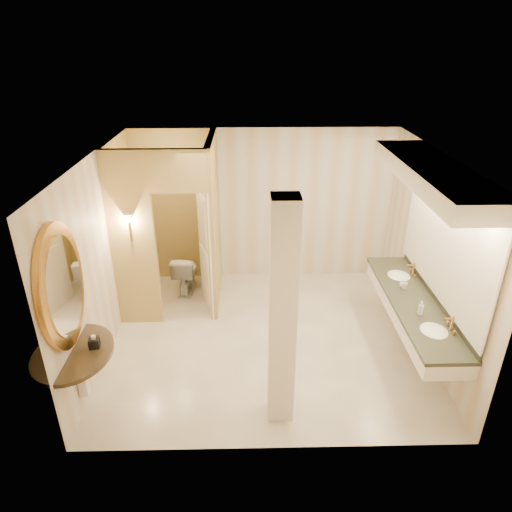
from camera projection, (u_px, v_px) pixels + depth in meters
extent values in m
plane|color=white|center=(266.00, 338.00, 6.77)|extent=(4.50, 4.50, 0.00)
plane|color=white|center=(269.00, 157.00, 5.58)|extent=(4.50, 4.50, 0.00)
cube|color=beige|center=(262.00, 206.00, 7.97)|extent=(4.50, 0.02, 2.70)
cube|color=beige|center=(277.00, 347.00, 4.38)|extent=(4.50, 0.02, 2.70)
cube|color=beige|center=(100.00, 258.00, 6.13)|extent=(0.02, 4.00, 2.70)
cube|color=beige|center=(432.00, 255.00, 6.22)|extent=(0.02, 4.00, 2.70)
cube|color=tan|center=(214.00, 223.00, 7.28)|extent=(0.10, 1.50, 2.70)
cube|color=tan|center=(133.00, 242.00, 6.59)|extent=(0.65, 0.10, 2.70)
cube|color=tan|center=(178.00, 171.00, 6.14)|extent=(0.80, 0.10, 0.60)
cube|color=white|center=(206.00, 249.00, 7.08)|extent=(0.28, 0.78, 2.10)
cylinder|color=#BC7E3C|center=(130.00, 232.00, 6.44)|extent=(0.03, 0.03, 0.30)
cone|color=white|center=(128.00, 218.00, 6.35)|extent=(0.14, 0.14, 0.14)
cube|color=white|center=(413.00, 309.00, 6.13)|extent=(0.60, 2.55, 0.24)
cube|color=black|center=(414.00, 302.00, 6.07)|extent=(0.64, 2.59, 0.05)
cube|color=black|center=(436.00, 297.00, 6.05)|extent=(0.03, 2.55, 0.10)
ellipsoid|color=white|center=(433.00, 334.00, 5.46)|extent=(0.40, 0.44, 0.15)
cylinder|color=#BC7E3C|center=(452.00, 324.00, 5.41)|extent=(0.03, 0.03, 0.22)
ellipsoid|color=white|center=(398.00, 278.00, 6.71)|extent=(0.40, 0.44, 0.15)
cylinder|color=#BC7E3C|center=(413.00, 270.00, 6.65)|extent=(0.03, 0.03, 0.22)
cube|color=white|center=(446.00, 243.00, 5.71)|extent=(0.03, 2.55, 1.40)
cube|color=white|center=(437.00, 174.00, 5.31)|extent=(0.75, 2.75, 0.22)
cylinder|color=black|center=(73.00, 353.00, 5.09)|extent=(1.08, 1.08, 0.05)
cube|color=white|center=(81.00, 374.00, 5.22)|extent=(0.10, 0.10, 0.60)
cylinder|color=gold|center=(61.00, 287.00, 4.72)|extent=(0.07, 1.08, 1.08)
cylinder|color=white|center=(65.00, 287.00, 4.72)|extent=(0.02, 0.87, 0.87)
cube|color=white|center=(282.00, 317.00, 4.85)|extent=(0.29, 0.29, 2.70)
cube|color=black|center=(94.00, 343.00, 5.13)|extent=(0.13, 0.13, 0.11)
imported|color=white|center=(186.00, 273.00, 7.88)|extent=(0.44, 0.71, 0.69)
imported|color=beige|center=(405.00, 284.00, 6.31)|extent=(0.08, 0.08, 0.14)
imported|color=silver|center=(403.00, 283.00, 6.34)|extent=(0.13, 0.13, 0.12)
imported|color=#C6B28C|center=(421.00, 308.00, 5.71)|extent=(0.09, 0.09, 0.19)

